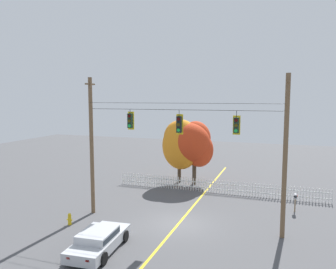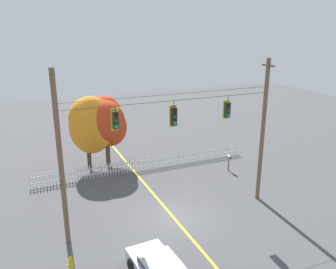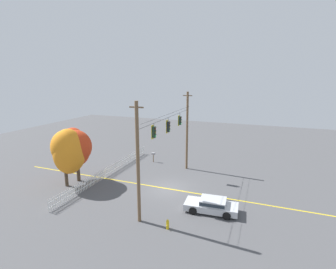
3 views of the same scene
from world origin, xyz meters
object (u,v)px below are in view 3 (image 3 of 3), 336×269
object	(u,v)px
autumn_maple_mid	(75,147)
roadside_mailbox	(153,154)
traffic_signal_westbound_side	(168,127)
parked_car	(212,205)
traffic_signal_southbound_primary	(154,132)
fire_hydrant	(168,224)
traffic_signal_northbound_secondary	(180,121)
autumn_maple_near_fence	(68,150)

from	to	relation	value
autumn_maple_mid	roadside_mailbox	distance (m)	10.39
autumn_maple_mid	traffic_signal_westbound_side	bearing A→B (deg)	-80.59
autumn_maple_mid	roadside_mailbox	bearing A→B (deg)	-30.17
traffic_signal_westbound_side	parked_car	world-z (taller)	traffic_signal_westbound_side
traffic_signal_southbound_primary	fire_hydrant	bearing A→B (deg)	-142.09
parked_car	fire_hydrant	world-z (taller)	parked_car
fire_hydrant	parked_car	bearing A→B (deg)	-34.87
traffic_signal_westbound_side	fire_hydrant	distance (m)	9.12
traffic_signal_westbound_side	traffic_signal_southbound_primary	bearing A→B (deg)	-179.99
parked_car	fire_hydrant	xyz separation A→B (m)	(-3.62, 2.52, -0.23)
traffic_signal_northbound_secondary	autumn_maple_mid	size ratio (longest dim) A/B	0.24
traffic_signal_southbound_primary	fire_hydrant	distance (m)	7.29
traffic_signal_westbound_side	fire_hydrant	xyz separation A→B (m)	(-6.45, -2.44, -5.97)
traffic_signal_northbound_secondary	autumn_maple_near_fence	world-z (taller)	traffic_signal_northbound_secondary
traffic_signal_westbound_side	roadside_mailbox	world-z (taller)	traffic_signal_westbound_side
traffic_signal_northbound_secondary	autumn_maple_near_fence	distance (m)	11.83
autumn_maple_mid	traffic_signal_northbound_secondary	bearing A→B (deg)	-62.56
traffic_signal_southbound_primary	traffic_signal_westbound_side	distance (m)	3.32
traffic_signal_northbound_secondary	parked_car	bearing A→B (deg)	-141.80
traffic_signal_southbound_primary	autumn_maple_near_fence	xyz separation A→B (m)	(0.46, 9.66, -2.67)
traffic_signal_northbound_secondary	roadside_mailbox	world-z (taller)	traffic_signal_northbound_secondary
traffic_signal_southbound_primary	fire_hydrant	xyz separation A→B (m)	(-3.13, -2.44, -6.12)
autumn_maple_mid	fire_hydrant	bearing A→B (deg)	-111.42
autumn_maple_mid	traffic_signal_southbound_primary	bearing A→B (deg)	-99.73
fire_hydrant	roadside_mailbox	distance (m)	15.31
traffic_signal_westbound_side	autumn_maple_near_fence	world-z (taller)	traffic_signal_westbound_side
traffic_signal_southbound_primary	traffic_signal_westbound_side	xyz separation A→B (m)	(3.32, 0.00, -0.15)
autumn_maple_near_fence	roadside_mailbox	world-z (taller)	autumn_maple_near_fence
autumn_maple_mid	parked_car	size ratio (longest dim) A/B	1.31
traffic_signal_westbound_side	parked_car	bearing A→B (deg)	-119.66
traffic_signal_westbound_side	fire_hydrant	bearing A→B (deg)	-159.29
roadside_mailbox	fire_hydrant	bearing A→B (deg)	-151.77
autumn_maple_near_fence	fire_hydrant	xyz separation A→B (m)	(-3.59, -12.10, -3.45)
traffic_signal_northbound_secondary	fire_hydrant	xyz separation A→B (m)	(-9.92, -2.44, -6.02)
traffic_signal_westbound_side	roadside_mailbox	xyz separation A→B (m)	(7.03, 4.80, -5.30)
traffic_signal_westbound_side	autumn_maple_near_fence	bearing A→B (deg)	106.46
parked_car	traffic_signal_westbound_side	bearing A→B (deg)	60.34
traffic_signal_northbound_secondary	traffic_signal_westbound_side	bearing A→B (deg)	179.98
traffic_signal_westbound_side	traffic_signal_northbound_secondary	world-z (taller)	same
traffic_signal_northbound_secondary	roadside_mailbox	bearing A→B (deg)	53.48
traffic_signal_westbound_side	parked_car	size ratio (longest dim) A/B	0.34
traffic_signal_southbound_primary	roadside_mailbox	world-z (taller)	traffic_signal_southbound_primary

